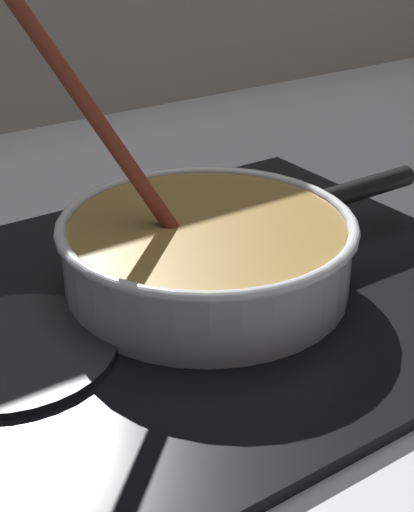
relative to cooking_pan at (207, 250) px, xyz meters
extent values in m
cube|color=#B7B7BC|center=(0.03, -0.20, -0.07)|extent=(2.40, 1.60, 0.04)
cube|color=black|center=(0.00, 0.00, -0.04)|extent=(0.56, 0.48, 0.01)
torus|color=#592D0C|center=(0.00, 0.00, -0.03)|extent=(0.17, 0.17, 0.01)
cylinder|color=#262628|center=(-0.19, 0.00, -0.04)|extent=(0.17, 0.17, 0.01)
cylinder|color=silver|center=(0.00, 0.00, -0.01)|extent=(0.26, 0.26, 0.07)
cylinder|color=olive|center=(0.00, 0.00, 0.00)|extent=(0.25, 0.25, 0.06)
torus|color=silver|center=(0.00, 0.00, 0.03)|extent=(0.27, 0.27, 0.01)
cylinder|color=black|center=(0.20, 0.00, 0.02)|extent=(0.13, 0.02, 0.02)
cylinder|color=beige|center=(-0.05, 0.00, 0.02)|extent=(0.03, 0.03, 0.01)
cylinder|color=#E5CC7A|center=(0.01, 0.01, 0.02)|extent=(0.04, 0.04, 0.01)
cylinder|color=#EDD88C|center=(0.06, 0.00, 0.02)|extent=(0.03, 0.03, 0.01)
cylinder|color=beige|center=(-0.05, -0.05, 0.02)|extent=(0.04, 0.04, 0.01)
cylinder|color=beige|center=(-0.03, 0.09, 0.02)|extent=(0.04, 0.04, 0.01)
cylinder|color=beige|center=(-0.01, -0.05, 0.02)|extent=(0.03, 0.03, 0.01)
cylinder|color=#EDD88C|center=(0.04, 0.09, 0.02)|extent=(0.03, 0.03, 0.01)
cylinder|color=maroon|center=(-0.08, 0.06, 0.13)|extent=(0.14, 0.12, 0.25)
cube|color=brown|center=(-0.02, 0.01, 0.01)|extent=(0.05, 0.05, 0.01)
camera|label=1|loc=(-0.35, -0.51, 0.31)|focal=52.89mm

